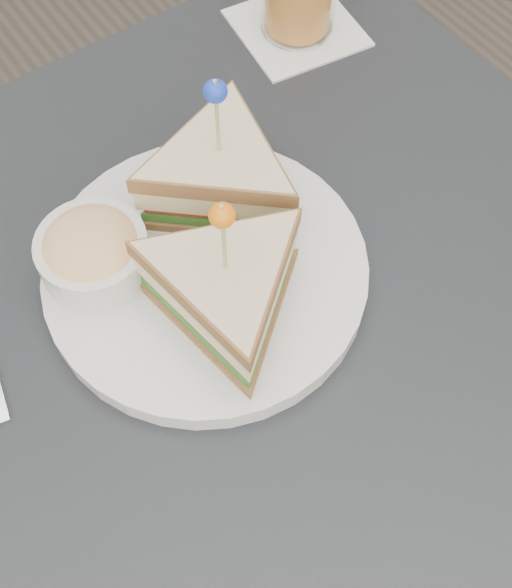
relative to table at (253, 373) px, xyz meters
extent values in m
plane|color=#3F3833|center=(0.00, 0.00, -0.67)|extent=(3.50, 3.50, 0.00)
cube|color=black|center=(0.00, 0.00, 0.06)|extent=(0.80, 0.80, 0.03)
cylinder|color=black|center=(0.35, 0.35, -0.31)|extent=(0.04, 0.04, 0.72)
cylinder|color=silver|center=(0.00, 0.07, 0.08)|extent=(0.32, 0.32, 0.02)
cylinder|color=silver|center=(0.00, 0.07, 0.10)|extent=(0.32, 0.32, 0.01)
cylinder|color=tan|center=(-0.01, 0.02, 0.20)|extent=(0.00, 0.00, 0.09)
sphere|color=orange|center=(-0.01, 0.02, 0.23)|extent=(0.02, 0.02, 0.02)
cylinder|color=tan|center=(0.05, 0.12, 0.20)|extent=(0.00, 0.00, 0.09)
sphere|color=#1731AD|center=(0.05, 0.12, 0.23)|extent=(0.02, 0.02, 0.02)
cylinder|color=silver|center=(-0.08, 0.13, 0.11)|extent=(0.11, 0.11, 0.04)
ellipsoid|color=#E0B772|center=(-0.08, 0.13, 0.13)|extent=(0.10, 0.10, 0.04)
cube|color=white|center=(0.26, 0.29, 0.08)|extent=(0.14, 0.14, 0.00)
camera|label=1|loc=(-0.16, -0.23, 0.64)|focal=45.00mm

